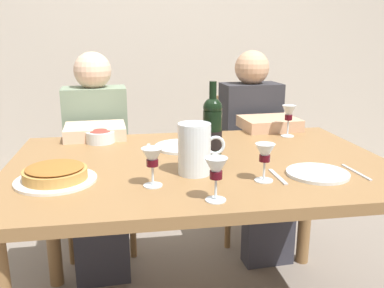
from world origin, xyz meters
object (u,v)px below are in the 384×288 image
Objects in this scene: salad_bowl at (100,136)px; wine_glass_right_diner at (152,159)px; wine_glass_centre at (289,115)px; dinner_plate_right_setting at (182,147)px; wine_glass_spare at (265,155)px; chair_left at (99,164)px; dining_table at (200,183)px; water_pitcher at (195,152)px; wine_glass_left_diner at (216,171)px; wine_bottle at (212,130)px; baked_tart at (55,174)px; dinner_plate_left_setting at (318,173)px; diner_left at (97,156)px; diner_right at (256,147)px; chair_right at (242,155)px.

salad_bowl is 1.01× the size of wine_glass_right_diner.
wine_glass_centre is 0.57m from dinner_plate_right_setting.
chair_left is (-0.63, 1.13, -0.36)m from wine_glass_spare.
dining_table is 8.06× the size of water_pitcher.
water_pitcher is 0.26m from wine_glass_left_diner.
wine_glass_right_diner reaches higher than dinner_plate_right_setting.
salad_bowl is 0.85× the size of wine_glass_centre.
baked_tart is at bearing -167.22° from wine_bottle.
dining_table is at bearing -41.87° from salad_bowl.
wine_glass_centre is at bearing 147.59° from chair_left.
dinner_plate_left_setting is 0.19× the size of diner_left.
baked_tart is 1.30m from diner_right.
dinner_plate_right_setting is (-0.43, 0.44, 0.00)m from dinner_plate_left_setting.
wine_glass_right_diner is (-0.25, -0.23, -0.04)m from wine_bottle.
dinner_plate_right_setting is (0.36, -0.16, -0.03)m from salad_bowl.
wine_bottle reaches higher than dinner_plate_left_setting.
wine_glass_right_diner is 0.11× the size of diner_right.
wine_bottle is at bearing 55.54° from diner_right.
chair_left is 0.26m from diner_left.
wine_bottle is 2.34× the size of wine_glass_left_diner.
wine_glass_left_diner is 0.12× the size of diner_right.
salad_bowl is 1.00× the size of wine_glass_spare.
diner_right is at bearing 54.27° from wine_glass_right_diner.
wine_glass_centre is 0.43m from diner_right.
wine_glass_centre is at bearing 41.16° from water_pitcher.
wine_glass_spare is 0.11× the size of diner_left.
dining_table is 11.30× the size of wine_glass_spare.
wine_glass_left_diner is 0.61× the size of dinner_plate_left_setting.
wine_glass_centre is at bearing 33.61° from dining_table.
baked_tart is 0.35m from wine_glass_right_diner.
diner_left reaches higher than wine_glass_right_diner.
salad_bowl reaches higher than dinner_plate_right_setting.
wine_glass_centre reaches higher than wine_glass_right_diner.
wine_glass_centre is at bearing 159.25° from diner_left.
diner_right is at bearing 19.75° from salad_bowl.
diner_left reaches higher than wine_bottle.
wine_glass_spare is (0.20, 0.14, -0.00)m from wine_glass_left_diner.
diner_left is 1.33× the size of chair_right.
wine_bottle is 1.10m from chair_left.
dining_table is 0.46m from dinner_plate_left_setting.
wine_glass_right_diner is 0.85× the size of wine_glass_centre.
chair_left is (-0.25, 1.12, -0.36)m from wine_glass_right_diner.
diner_left is (-0.40, 0.43, -0.15)m from dinner_plate_right_setting.
diner_right is at bearing 73.25° from wine_glass_spare.
wine_glass_left_diner is 0.12× the size of diner_left.
dining_table is 0.78m from diner_left.
dinner_plate_right_setting is (-0.04, 0.21, 0.10)m from dining_table.
chair_right is at bearing 70.31° from wine_glass_left_diner.
baked_tart is 1.24× the size of dinner_plate_left_setting.
diner_right reaches higher than dining_table.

